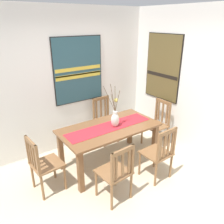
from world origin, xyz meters
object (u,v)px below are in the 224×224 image
at_px(centerpiece_vase, 115,118).
at_px(painting_on_back_wall, 78,70).
at_px(chair_3, 105,120).
at_px(dining_table, 109,133).
at_px(chair_1, 159,152).
at_px(chair_2, 116,172).
at_px(painting_on_side_wall, 163,67).
at_px(chair_0, 43,164).
at_px(chair_4, 157,123).

bearing_deg(centerpiece_vase, painting_on_back_wall, 95.27).
distance_m(centerpiece_vase, chair_3, 0.97).
distance_m(dining_table, chair_1, 0.91).
relative_size(chair_1, chair_2, 1.03).
relative_size(dining_table, painting_on_back_wall, 1.35).
bearing_deg(chair_2, chair_1, -0.72).
bearing_deg(painting_on_side_wall, centerpiece_vase, -168.32).
bearing_deg(chair_0, chair_2, -45.44).
bearing_deg(centerpiece_vase, painting_on_side_wall, 11.68).
height_order(centerpiece_vase, painting_on_side_wall, painting_on_side_wall).
distance_m(dining_table, painting_on_back_wall, 1.37).
distance_m(chair_2, painting_on_back_wall, 2.15).
bearing_deg(chair_4, painting_on_side_wall, 39.02).
height_order(chair_3, painting_on_back_wall, painting_on_back_wall).
xyz_separation_m(dining_table, chair_1, (0.41, -0.80, -0.14)).
relative_size(chair_2, chair_4, 0.96).
xyz_separation_m(dining_table, chair_4, (1.19, 0.00, -0.14)).
bearing_deg(painting_on_back_wall, chair_4, -40.26).
bearing_deg(chair_2, dining_table, 61.10).
xyz_separation_m(chair_2, painting_on_back_wall, (0.42, 1.81, 1.07)).
distance_m(chair_0, chair_4, 2.39).
height_order(chair_0, chair_2, chair_0).
bearing_deg(painting_on_back_wall, chair_1, -76.99).
bearing_deg(chair_3, chair_0, -154.29).
bearing_deg(chair_1, chair_0, 153.92).
height_order(chair_3, painting_on_side_wall, painting_on_side_wall).
height_order(chair_2, chair_3, chair_3).
bearing_deg(chair_3, painting_on_side_wall, -25.68).
bearing_deg(dining_table, chair_3, 61.84).
bearing_deg(chair_0, chair_4, 0.31).
bearing_deg(chair_3, chair_1, -89.99).
bearing_deg(dining_table, painting_on_side_wall, 9.21).
relative_size(chair_0, chair_3, 0.96).
relative_size(dining_table, chair_0, 1.86).
relative_size(centerpiece_vase, chair_0, 0.84).
distance_m(chair_3, painting_on_side_wall, 1.60).
distance_m(chair_1, painting_on_back_wall, 2.15).
bearing_deg(chair_4, dining_table, -179.96).
xyz_separation_m(chair_0, painting_on_side_wall, (2.69, 0.25, 1.07)).
relative_size(dining_table, chair_2, 1.87).
bearing_deg(centerpiece_vase, chair_4, 2.55).
height_order(chair_4, painting_on_back_wall, painting_on_back_wall).
distance_m(centerpiece_vase, chair_0, 1.35).
distance_m(chair_0, chair_3, 1.78).
bearing_deg(chair_4, chair_3, 135.87).
bearing_deg(dining_table, chair_4, 0.04).
xyz_separation_m(chair_0, chair_3, (1.61, 0.77, 0.01)).
relative_size(chair_3, chair_4, 1.00).
xyz_separation_m(dining_table, painting_on_back_wall, (-0.01, 1.02, 0.92)).
relative_size(chair_0, chair_2, 1.01).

